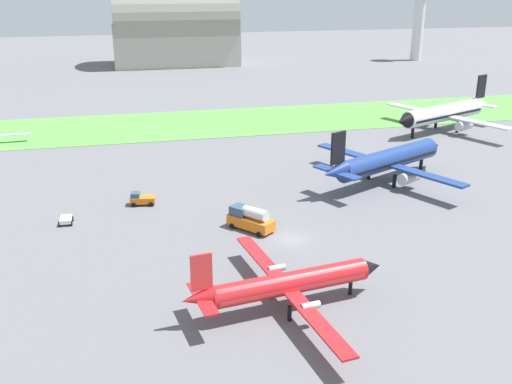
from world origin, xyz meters
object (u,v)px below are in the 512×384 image
(pushback_tug_midfield, at_px, (141,199))
(fuel_truck_by_runway, at_px, (250,218))
(airplane_parked_jet_far, at_px, (445,113))
(airplane_midfield_jet, at_px, (386,160))
(control_tower, at_px, (419,13))
(airplane_foreground_turboprop, at_px, (287,283))
(baggage_cart_near_gate, at_px, (66,220))

(pushback_tug_midfield, bearing_deg, fuel_truck_by_runway, 146.01)
(airplane_parked_jet_far, bearing_deg, airplane_midfield_jet, 23.40)
(airplane_midfield_jet, bearing_deg, fuel_truck_by_runway, -177.98)
(fuel_truck_by_runway, bearing_deg, pushback_tug_midfield, 8.34)
(airplane_midfield_jet, xyz_separation_m, pushback_tug_midfield, (-39.63, -1.07, -2.84))
(airplane_parked_jet_far, height_order, control_tower, control_tower)
(control_tower, bearing_deg, airplane_foreground_turboprop, -121.46)
(airplane_parked_jet_far, relative_size, airplane_midfield_jet, 1.09)
(airplane_midfield_jet, relative_size, pushback_tug_midfield, 7.16)
(pushback_tug_midfield, bearing_deg, airplane_foreground_turboprop, 120.06)
(airplane_foreground_turboprop, height_order, pushback_tug_midfield, airplane_foreground_turboprop)
(airplane_parked_jet_far, relative_size, control_tower, 0.96)
(control_tower, bearing_deg, pushback_tug_midfield, -130.31)
(airplane_parked_jet_far, bearing_deg, baggage_cart_near_gate, 1.16)
(baggage_cart_near_gate, relative_size, pushback_tug_midfield, 0.64)
(pushback_tug_midfield, xyz_separation_m, control_tower, (118.03, 139.13, 17.72))
(pushback_tug_midfield, xyz_separation_m, fuel_truck_by_runway, (13.69, -12.59, 0.67))
(baggage_cart_near_gate, relative_size, fuel_truck_by_runway, 0.37)
(airplane_foreground_turboprop, bearing_deg, baggage_cart_near_gate, 121.92)
(airplane_parked_jet_far, relative_size, fuel_truck_by_runway, 4.54)
(pushback_tug_midfield, relative_size, fuel_truck_by_runway, 0.58)
(airplane_parked_jet_far, height_order, pushback_tug_midfield, airplane_parked_jet_far)
(airplane_midfield_jet, bearing_deg, baggage_cart_near_gate, 160.95)
(airplane_parked_jet_far, distance_m, baggage_cart_near_gate, 85.07)
(airplane_midfield_jet, height_order, fuel_truck_by_runway, airplane_midfield_jet)
(baggage_cart_near_gate, xyz_separation_m, control_tower, (128.49, 143.94, 18.07))
(airplane_foreground_turboprop, bearing_deg, airplane_midfield_jet, 43.71)
(fuel_truck_by_runway, bearing_deg, airplane_midfield_jet, -101.31)
(airplane_parked_jet_far, relative_size, pushback_tug_midfield, 7.78)
(fuel_truck_by_runway, bearing_deg, baggage_cart_near_gate, 33.09)
(fuel_truck_by_runway, bearing_deg, airplane_foreground_turboprop, 138.62)
(airplane_midfield_jet, relative_size, fuel_truck_by_runway, 4.18)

